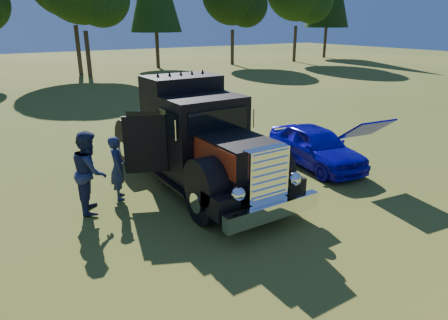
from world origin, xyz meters
TOP-DOWN VIEW (x-y plane):
  - ground at (0.00, 0.00)m, footprint 120.00×120.00m
  - diamond_t_truck at (0.39, 2.62)m, footprint 3.29×7.16m
  - hotrod_coupe at (4.38, 1.99)m, footprint 1.99×4.21m
  - spectator_near at (-1.80, 2.95)m, footprint 0.55×0.70m
  - spectator_far at (-2.58, 2.62)m, footprint 1.02×1.16m

SIDE VIEW (x-z plane):
  - ground at x=0.00m, z-range 0.00..0.00m
  - hotrod_coupe at x=4.38m, z-range -0.29..1.60m
  - spectator_near at x=-1.80m, z-range 0.00..1.69m
  - spectator_far at x=-2.58m, z-range 0.00..2.02m
  - diamond_t_truck at x=0.39m, z-range -0.22..2.78m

